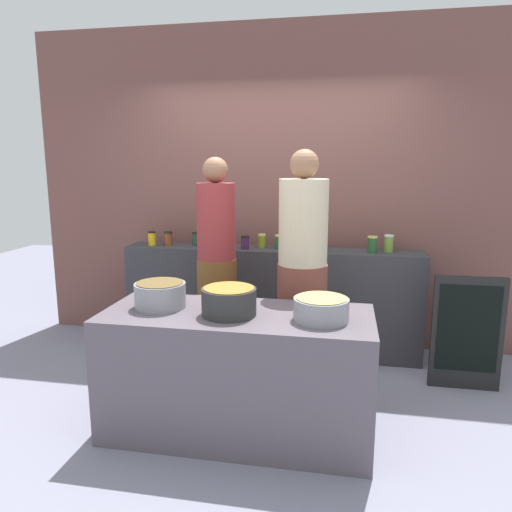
{
  "coord_description": "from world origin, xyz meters",
  "views": [
    {
      "loc": [
        0.64,
        -3.08,
        1.73
      ],
      "look_at": [
        0.0,
        0.35,
        1.05
      ],
      "focal_mm": 33.19,
      "sensor_mm": 36.0,
      "label": 1
    }
  ],
  "objects_px": {
    "preserve_jar_3": "(207,241)",
    "preserve_jar_9": "(372,244)",
    "cooking_pot_center": "(229,301)",
    "chalkboard_sign": "(467,333)",
    "preserve_jar_2": "(196,239)",
    "preserve_jar_6": "(279,242)",
    "cooking_pot_left": "(160,295)",
    "preserve_jar_0": "(152,238)",
    "preserve_jar_1": "(168,238)",
    "preserve_jar_4": "(245,242)",
    "preserve_jar_10": "(389,243)",
    "cooking_pot_right": "(321,309)",
    "preserve_jar_7": "(305,245)",
    "preserve_jar_5": "(262,241)",
    "preserve_jar_8": "(320,244)",
    "cook_with_tongs": "(217,278)",
    "cook_in_cap": "(302,287)"
  },
  "relations": [
    {
      "from": "preserve_jar_1",
      "to": "preserve_jar_5",
      "type": "distance_m",
      "value": 0.89
    },
    {
      "from": "preserve_jar_1",
      "to": "preserve_jar_9",
      "type": "bearing_deg",
      "value": -1.08
    },
    {
      "from": "preserve_jar_9",
      "to": "cooking_pot_right",
      "type": "relative_size",
      "value": 0.44
    },
    {
      "from": "cooking_pot_center",
      "to": "chalkboard_sign",
      "type": "xyz_separation_m",
      "value": [
        1.64,
        0.96,
        -0.44
      ]
    },
    {
      "from": "preserve_jar_5",
      "to": "cooking_pot_right",
      "type": "height_order",
      "value": "preserve_jar_5"
    },
    {
      "from": "chalkboard_sign",
      "to": "cook_with_tongs",
      "type": "bearing_deg",
      "value": -177.25
    },
    {
      "from": "preserve_jar_2",
      "to": "cook_in_cap",
      "type": "height_order",
      "value": "cook_in_cap"
    },
    {
      "from": "preserve_jar_6",
      "to": "cook_with_tongs",
      "type": "xyz_separation_m",
      "value": [
        -0.42,
        -0.59,
        -0.22
      ]
    },
    {
      "from": "preserve_jar_9",
      "to": "preserve_jar_10",
      "type": "relative_size",
      "value": 0.99
    },
    {
      "from": "preserve_jar_4",
      "to": "preserve_jar_9",
      "type": "xyz_separation_m",
      "value": [
        1.12,
        0.03,
        0.01
      ]
    },
    {
      "from": "preserve_jar_2",
      "to": "preserve_jar_8",
      "type": "bearing_deg",
      "value": -5.79
    },
    {
      "from": "preserve_jar_10",
      "to": "cooking_pot_right",
      "type": "xyz_separation_m",
      "value": [
        -0.51,
        -1.49,
        -0.17
      ]
    },
    {
      "from": "preserve_jar_3",
      "to": "preserve_jar_9",
      "type": "bearing_deg",
      "value": -2.14
    },
    {
      "from": "preserve_jar_0",
      "to": "preserve_jar_7",
      "type": "relative_size",
      "value": 1.31
    },
    {
      "from": "cooking_pot_right",
      "to": "preserve_jar_10",
      "type": "bearing_deg",
      "value": 71.24
    },
    {
      "from": "preserve_jar_5",
      "to": "preserve_jar_10",
      "type": "height_order",
      "value": "preserve_jar_10"
    },
    {
      "from": "cooking_pot_center",
      "to": "cooking_pot_left",
      "type": "bearing_deg",
      "value": 171.15
    },
    {
      "from": "preserve_jar_6",
      "to": "cooking_pot_right",
      "type": "height_order",
      "value": "preserve_jar_6"
    },
    {
      "from": "preserve_jar_7",
      "to": "cook_in_cap",
      "type": "relative_size",
      "value": 0.05
    },
    {
      "from": "preserve_jar_0",
      "to": "preserve_jar_8",
      "type": "bearing_deg",
      "value": -1.78
    },
    {
      "from": "preserve_jar_6",
      "to": "preserve_jar_1",
      "type": "bearing_deg",
      "value": -179.25
    },
    {
      "from": "preserve_jar_9",
      "to": "cooking_pot_center",
      "type": "xyz_separation_m",
      "value": [
        -0.93,
        -1.41,
        -0.15
      ]
    },
    {
      "from": "preserve_jar_4",
      "to": "cooking_pot_center",
      "type": "bearing_deg",
      "value": -82.17
    },
    {
      "from": "preserve_jar_7",
      "to": "cooking_pot_center",
      "type": "bearing_deg",
      "value": -103.68
    },
    {
      "from": "preserve_jar_5",
      "to": "cooking_pot_left",
      "type": "distance_m",
      "value": 1.49
    },
    {
      "from": "cook_with_tongs",
      "to": "preserve_jar_3",
      "type": "bearing_deg",
      "value": 113.14
    },
    {
      "from": "preserve_jar_0",
      "to": "preserve_jar_7",
      "type": "bearing_deg",
      "value": 0.08
    },
    {
      "from": "cooking_pot_center",
      "to": "chalkboard_sign",
      "type": "distance_m",
      "value": 1.95
    },
    {
      "from": "cook_with_tongs",
      "to": "cooking_pot_center",
      "type": "bearing_deg",
      "value": -70.08
    },
    {
      "from": "preserve_jar_1",
      "to": "cooking_pot_right",
      "type": "distance_m",
      "value": 2.09
    },
    {
      "from": "preserve_jar_3",
      "to": "cook_in_cap",
      "type": "bearing_deg",
      "value": -39.66
    },
    {
      "from": "preserve_jar_7",
      "to": "preserve_jar_10",
      "type": "xyz_separation_m",
      "value": [
        0.72,
        0.07,
        0.02
      ]
    },
    {
      "from": "cooking_pot_right",
      "to": "cooking_pot_left",
      "type": "bearing_deg",
      "value": 176.05
    },
    {
      "from": "preserve_jar_6",
      "to": "cooking_pot_left",
      "type": "xyz_separation_m",
      "value": [
        -0.59,
        -1.38,
        -0.15
      ]
    },
    {
      "from": "preserve_jar_9",
      "to": "preserve_jar_4",
      "type": "bearing_deg",
      "value": -178.62
    },
    {
      "from": "preserve_jar_6",
      "to": "cook_with_tongs",
      "type": "height_order",
      "value": "cook_with_tongs"
    },
    {
      "from": "preserve_jar_2",
      "to": "preserve_jar_6",
      "type": "xyz_separation_m",
      "value": [
        0.79,
        -0.04,
        0.0
      ]
    },
    {
      "from": "preserve_jar_2",
      "to": "preserve_jar_4",
      "type": "xyz_separation_m",
      "value": [
        0.5,
        -0.12,
        -0.0
      ]
    },
    {
      "from": "preserve_jar_1",
      "to": "chalkboard_sign",
      "type": "xyz_separation_m",
      "value": [
        2.58,
        -0.48,
        -0.59
      ]
    },
    {
      "from": "cooking_pot_center",
      "to": "cook_in_cap",
      "type": "height_order",
      "value": "cook_in_cap"
    },
    {
      "from": "preserve_jar_6",
      "to": "preserve_jar_0",
      "type": "bearing_deg",
      "value": -178.7
    },
    {
      "from": "preserve_jar_7",
      "to": "cooking_pot_center",
      "type": "relative_size",
      "value": 0.3
    },
    {
      "from": "preserve_jar_7",
      "to": "cook_in_cap",
      "type": "xyz_separation_m",
      "value": [
        0.04,
        -0.76,
        -0.19
      ]
    },
    {
      "from": "preserve_jar_10",
      "to": "cooking_pot_right",
      "type": "height_order",
      "value": "preserve_jar_10"
    },
    {
      "from": "preserve_jar_2",
      "to": "cooking_pot_center",
      "type": "distance_m",
      "value": 1.65
    },
    {
      "from": "preserve_jar_0",
      "to": "preserve_jar_1",
      "type": "bearing_deg",
      "value": 4.95
    },
    {
      "from": "preserve_jar_7",
      "to": "chalkboard_sign",
      "type": "relative_size",
      "value": 0.11
    },
    {
      "from": "chalkboard_sign",
      "to": "preserve_jar_0",
      "type": "bearing_deg",
      "value": 170.38
    },
    {
      "from": "preserve_jar_5",
      "to": "preserve_jar_9",
      "type": "height_order",
      "value": "preserve_jar_9"
    },
    {
      "from": "preserve_jar_1",
      "to": "preserve_jar_2",
      "type": "xyz_separation_m",
      "value": [
        0.25,
        0.06,
        -0.0
      ]
    }
  ]
}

